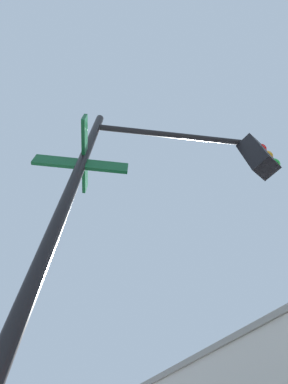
% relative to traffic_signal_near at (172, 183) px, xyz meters
% --- Properties ---
extents(traffic_signal_near, '(1.89, 2.74, 6.24)m').
position_rel_traffic_signal_near_xyz_m(traffic_signal_near, '(0.00, 0.00, 0.00)').
color(traffic_signal_near, black).
rests_on(traffic_signal_near, ground_plane).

